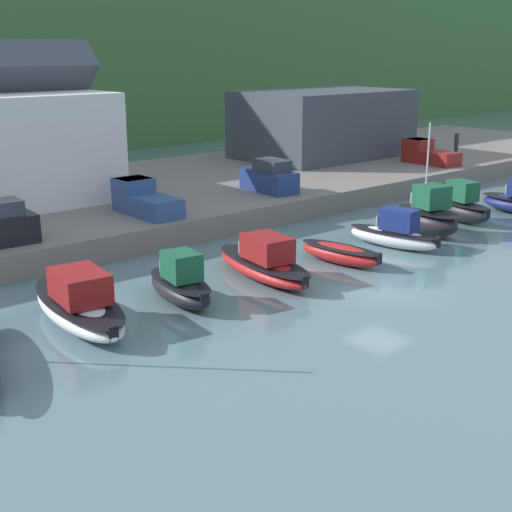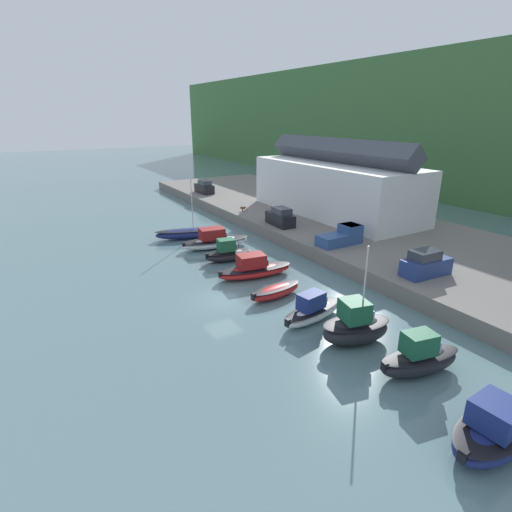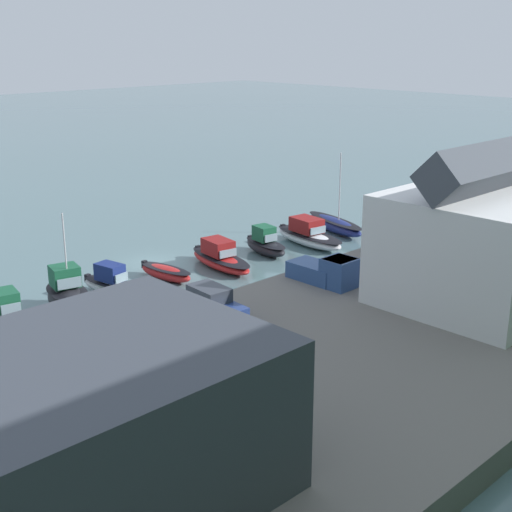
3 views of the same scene
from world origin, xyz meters
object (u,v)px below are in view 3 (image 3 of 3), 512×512
(moored_boat_4, at_px, (166,272))
(moored_boat_7, at_px, (9,318))
(parked_car_1, at_px, (212,309))
(parked_car_2, at_px, (395,238))
(moored_boat_1, at_px, (309,235))
(moored_boat_3, at_px, (220,258))
(moored_boat_0, at_px, (335,225))
(moored_boat_2, at_px, (265,244))
(pickup_truck_1, at_px, (328,271))
(dog_on_quay, at_px, (453,223))
(moored_boat_5, at_px, (113,284))
(moored_boat_6, at_px, (67,295))

(moored_boat_4, relative_size, moored_boat_7, 0.93)
(moored_boat_4, distance_m, parked_car_1, 12.42)
(moored_boat_7, distance_m, parked_car_2, 27.61)
(moored_boat_1, xyz_separation_m, moored_boat_3, (9.34, -0.53, -0.04))
(moored_boat_0, relative_size, moored_boat_2, 1.62)
(moored_boat_4, height_order, pickup_truck_1, pickup_truck_1)
(moored_boat_3, height_order, moored_boat_7, moored_boat_7)
(moored_boat_2, bearing_deg, parked_car_2, 124.89)
(moored_boat_2, distance_m, dog_on_quay, 15.77)
(moored_boat_2, bearing_deg, moored_boat_7, 11.56)
(moored_boat_5, xyz_separation_m, parked_car_1, (0.68, 11.01, 1.54))
(moored_boat_6, height_order, dog_on_quay, moored_boat_6)
(moored_boat_1, relative_size, moored_boat_2, 1.57)
(moored_boat_4, bearing_deg, moored_boat_7, -0.38)
(moored_boat_7, height_order, parked_car_1, parked_car_1)
(moored_boat_7, xyz_separation_m, parked_car_2, (-26.25, 8.48, 1.35))
(moored_boat_4, xyz_separation_m, parked_car_1, (5.19, 11.14, 1.78))
(moored_boat_1, bearing_deg, parked_car_1, 34.80)
(moored_boat_5, bearing_deg, moored_boat_1, 166.54)
(pickup_truck_1, bearing_deg, moored_boat_1, -133.14)
(moored_boat_1, xyz_separation_m, moored_boat_6, (22.08, -0.62, 0.31))
(parked_car_1, bearing_deg, moored_boat_6, -70.12)
(parked_car_1, distance_m, pickup_truck_1, 9.77)
(moored_boat_5, xyz_separation_m, moored_boat_7, (7.91, 1.24, 0.19))
(moored_boat_1, height_order, moored_boat_4, moored_boat_1)
(moored_boat_3, relative_size, pickup_truck_1, 1.52)
(moored_boat_6, bearing_deg, moored_boat_5, -159.10)
(parked_car_2, bearing_deg, moored_boat_4, -121.94)
(parked_car_2, bearing_deg, moored_boat_7, -104.39)
(moored_boat_6, xyz_separation_m, parked_car_1, (-3.00, 10.51, 1.20))
(parked_car_1, bearing_deg, moored_boat_3, -129.11)
(moored_boat_6, bearing_deg, moored_boat_2, -166.78)
(moored_boat_5, height_order, parked_car_2, parked_car_2)
(moored_boat_2, xyz_separation_m, moored_boat_3, (4.89, 0.11, -0.06))
(parked_car_1, height_order, parked_car_2, same)
(moored_boat_6, bearing_deg, parked_car_2, 170.42)
(moored_boat_6, height_order, moored_boat_7, moored_boat_6)
(moored_boat_5, distance_m, moored_boat_6, 3.72)
(moored_boat_1, height_order, moored_boat_6, moored_boat_6)
(moored_boat_0, distance_m, dog_on_quay, 10.21)
(parked_car_2, xyz_separation_m, pickup_truck_1, (9.25, 1.31, -0.10))
(moored_boat_4, relative_size, moored_boat_5, 0.87)
(moored_boat_1, xyz_separation_m, moored_boat_2, (4.44, -0.64, 0.02))
(moored_boat_3, bearing_deg, dog_on_quay, 161.88)
(moored_boat_2, height_order, dog_on_quay, moored_boat_2)
(parked_car_1, bearing_deg, parked_car_2, -172.12)
(parked_car_2, bearing_deg, moored_boat_3, -131.05)
(moored_boat_2, xyz_separation_m, moored_boat_6, (17.64, 0.03, 0.30))
(moored_boat_2, bearing_deg, dog_on_quay, 154.96)
(parked_car_1, bearing_deg, pickup_truck_1, -176.09)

